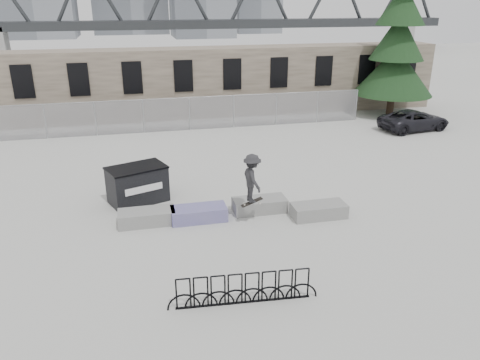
# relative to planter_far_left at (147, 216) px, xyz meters

# --- Properties ---
(ground) EXTENTS (120.00, 120.00, 0.00)m
(ground) POSITION_rel_planter_far_left_xyz_m (3.17, -0.13, -0.28)
(ground) COLOR #B4B4AF
(ground) RESTS_ON ground
(stone_wall) EXTENTS (36.00, 2.58, 4.50)m
(stone_wall) POSITION_rel_planter_far_left_xyz_m (3.17, 16.11, 1.98)
(stone_wall) COLOR #695B4D
(stone_wall) RESTS_ON ground
(chainlink_fence) EXTENTS (22.06, 0.06, 2.02)m
(chainlink_fence) POSITION_rel_planter_far_left_xyz_m (3.17, 12.37, 0.76)
(chainlink_fence) COLOR gray
(chainlink_fence) RESTS_ON ground
(planter_far_left) EXTENTS (2.00, 0.90, 0.51)m
(planter_far_left) POSITION_rel_planter_far_left_xyz_m (0.00, 0.00, 0.00)
(planter_far_left) COLOR gray
(planter_far_left) RESTS_ON ground
(planter_center_left) EXTENTS (2.00, 0.90, 0.51)m
(planter_center_left) POSITION_rel_planter_far_left_xyz_m (1.86, -0.14, 0.00)
(planter_center_left) COLOR #3A3193
(planter_center_left) RESTS_ON ground
(planter_center_right) EXTENTS (2.00, 0.90, 0.51)m
(planter_center_right) POSITION_rel_planter_far_left_xyz_m (4.22, 0.10, 0.00)
(planter_center_right) COLOR gray
(planter_center_right) RESTS_ON ground
(planter_offset) EXTENTS (2.00, 0.90, 0.51)m
(planter_offset) POSITION_rel_planter_far_left_xyz_m (6.21, -0.88, 0.00)
(planter_offset) COLOR gray
(planter_offset) RESTS_ON ground
(dumpster) EXTENTS (2.54, 2.03, 1.45)m
(dumpster) POSITION_rel_planter_far_left_xyz_m (-0.23, 2.07, 0.46)
(dumpster) COLOR black
(dumpster) RESTS_ON ground
(bike_rack) EXTENTS (4.03, 0.35, 0.90)m
(bike_rack) POSITION_rel_planter_far_left_xyz_m (2.28, -5.36, 0.16)
(bike_rack) COLOR black
(bike_rack) RESTS_ON ground
(spruce_tree) EXTENTS (5.25, 5.25, 11.50)m
(spruce_tree) POSITION_rel_planter_far_left_xyz_m (17.25, 13.38, 4.35)
(spruce_tree) COLOR #38281E
(spruce_tree) RESTS_ON ground
(truss_bridge) EXTENTS (70.00, 3.00, 9.80)m
(truss_bridge) POSITION_rel_planter_far_left_xyz_m (13.17, 54.87, 3.86)
(truss_bridge) COLOR #2D3033
(truss_bridge) RESTS_ON ground
(suv) EXTENTS (4.65, 2.65, 1.22)m
(suv) POSITION_rel_planter_far_left_xyz_m (16.51, 9.28, 0.34)
(suv) COLOR black
(suv) RESTS_ON ground
(skateboarder) EXTENTS (0.80, 1.21, 1.90)m
(skateboarder) POSITION_rel_planter_far_left_xyz_m (3.67, -0.82, 1.45)
(skateboarder) COLOR #28282A
(skateboarder) RESTS_ON ground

